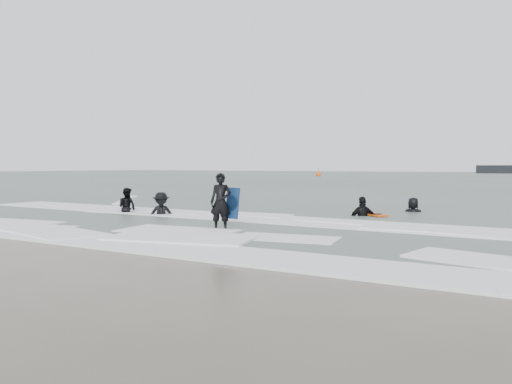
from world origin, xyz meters
The scene contains 10 objects.
ground centered at (0.00, 0.00, 0.00)m, with size 320.00×320.00×0.00m, color brown.
sea centered at (0.00, 80.00, 0.06)m, with size 320.00×320.00×0.00m, color #47544C.
surfer_centre centered at (0.05, 2.82, 0.00)m, with size 0.66×0.43×1.81m, color black.
surfer_wading centered at (-6.34, 5.17, 0.00)m, with size 0.80×0.62×1.65m, color black.
surfer_breaker centered at (-4.53, 5.23, 0.00)m, with size 1.17×0.67×1.81m, color black.
surfer_right_near centered at (2.41, 9.08, 0.00)m, with size 1.15×0.48×1.96m, color black.
surfer_right_far centered at (3.69, 11.75, 0.00)m, with size 0.89×0.58×1.82m, color black.
surf_foam centered at (0.00, 3.70, 0.04)m, with size 30.03×9.06×0.09m.
bodyboards centered at (-1.19, 5.93, 0.50)m, with size 10.56×6.73×1.25m.
buoy centered at (-30.31, 78.23, 0.42)m, with size 1.00×1.00×1.65m.
Camera 1 is at (8.86, -9.64, 2.00)m, focal length 35.00 mm.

